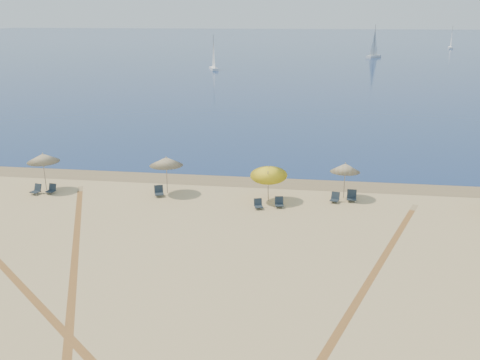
# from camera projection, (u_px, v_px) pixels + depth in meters

# --- Properties ---
(ocean) EXTENTS (500.00, 500.00, 0.00)m
(ocean) POSITION_uv_depth(u_px,v_px,m) (311.00, 42.00, 228.69)
(ocean) COLOR #0C2151
(ocean) RESTS_ON ground
(wet_sand) EXTENTS (500.00, 500.00, 0.00)m
(wet_sand) POSITION_uv_depth(u_px,v_px,m) (248.00, 181.00, 38.64)
(wet_sand) COLOR olive
(wet_sand) RESTS_ON ground
(umbrella_1) EXTENTS (2.12, 2.14, 2.60)m
(umbrella_1) POSITION_uv_depth(u_px,v_px,m) (43.00, 158.00, 36.04)
(umbrella_1) COLOR gray
(umbrella_1) RESTS_ON ground
(umbrella_2) EXTENTS (2.20, 2.20, 2.53)m
(umbrella_2) POSITION_uv_depth(u_px,v_px,m) (166.00, 161.00, 35.42)
(umbrella_2) COLOR gray
(umbrella_2) RESTS_ON ground
(umbrella_3) EXTENTS (2.34, 2.40, 2.53)m
(umbrella_3) POSITION_uv_depth(u_px,v_px,m) (269.00, 171.00, 33.95)
(umbrella_3) COLOR gray
(umbrella_3) RESTS_ON ground
(umbrella_4) EXTENTS (1.91, 1.92, 2.38)m
(umbrella_4) POSITION_uv_depth(u_px,v_px,m) (345.00, 168.00, 34.54)
(umbrella_4) COLOR gray
(umbrella_4) RESTS_ON ground
(chair_1) EXTENTS (0.70, 0.76, 0.66)m
(chair_1) POSITION_uv_depth(u_px,v_px,m) (36.00, 190.00, 35.83)
(chair_1) COLOR black
(chair_1) RESTS_ON ground
(chair_2) EXTENTS (0.59, 0.67, 0.63)m
(chair_2) POSITION_uv_depth(u_px,v_px,m) (52.00, 189.00, 35.97)
(chair_2) COLOR black
(chair_2) RESTS_ON ground
(chair_3) EXTENTS (0.78, 0.84, 0.69)m
(chair_3) POSITION_uv_depth(u_px,v_px,m) (159.00, 192.00, 35.41)
(chair_3) COLOR black
(chair_3) RESTS_ON ground
(chair_4) EXTENTS (0.65, 0.70, 0.60)m
(chair_4) POSITION_uv_depth(u_px,v_px,m) (258.00, 204.00, 33.15)
(chair_4) COLOR black
(chair_4) RESTS_ON ground
(chair_5) EXTENTS (0.61, 0.68, 0.63)m
(chair_5) POSITION_uv_depth(u_px,v_px,m) (279.00, 203.00, 33.41)
(chair_5) COLOR black
(chair_5) RESTS_ON ground
(chair_6) EXTENTS (0.65, 0.72, 0.63)m
(chair_6) POSITION_uv_depth(u_px,v_px,m) (335.00, 198.00, 34.26)
(chair_6) COLOR black
(chair_6) RESTS_ON ground
(chair_7) EXTENTS (0.63, 0.72, 0.72)m
(chair_7) POSITION_uv_depth(u_px,v_px,m) (352.00, 196.00, 34.45)
(chair_7) COLOR black
(chair_7) RESTS_ON ground
(sailboat_0) EXTENTS (1.86, 5.12, 7.46)m
(sailboat_0) POSITION_uv_depth(u_px,v_px,m) (451.00, 42.00, 184.52)
(sailboat_0) COLOR white
(sailboat_0) RESTS_ON ocean
(sailboat_1) EXTENTS (2.81, 4.95, 7.18)m
(sailboat_1) POSITION_uv_depth(u_px,v_px,m) (214.00, 59.00, 114.21)
(sailboat_1) COLOR white
(sailboat_1) RESTS_ON ocean
(sailboat_2) EXTENTS (4.41, 5.71, 8.69)m
(sailboat_2) POSITION_uv_depth(u_px,v_px,m) (374.00, 48.00, 145.59)
(sailboat_2) COLOR white
(sailboat_2) RESTS_ON ocean
(tire_tracks) EXTENTS (55.72, 41.82, 0.00)m
(tire_tracks) POSITION_uv_depth(u_px,v_px,m) (123.00, 281.00, 24.21)
(tire_tracks) COLOR tan
(tire_tracks) RESTS_ON ground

